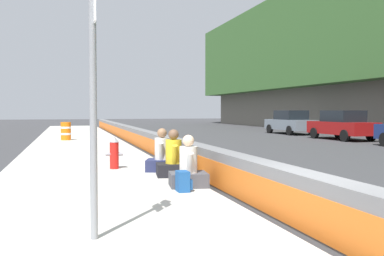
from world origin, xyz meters
The scene contains 12 objects.
ground_plane centered at (0.00, 0.00, 0.00)m, with size 160.00×160.00×0.00m, color #353538.
sidewalk_strip centered at (0.00, 2.65, 0.07)m, with size 80.00×4.40×0.14m, color #B5B2A8.
jersey_barrier centered at (0.00, 0.00, 0.42)m, with size 76.00×0.45×0.85m.
route_sign_post centered at (0.21, 2.89, 2.21)m, with size 0.44×0.09×3.60m.
fire_hydrant centered at (6.53, 1.99, 0.59)m, with size 0.26×0.46×0.88m.
seated_person_foreground centered at (3.39, 0.80, 0.48)m, with size 0.74×0.84×1.07m.
seated_person_middle centered at (4.85, 0.75, 0.49)m, with size 0.79×0.89×1.12m.
seated_person_rear centered at (5.78, 0.83, 0.49)m, with size 0.90×0.97×1.11m.
backpack centered at (2.87, 1.04, 0.33)m, with size 0.32×0.28×0.40m.
construction_barrel centered at (18.50, 3.28, 0.62)m, with size 0.54×0.54×0.95m.
parked_car_fourth centered at (16.44, -12.20, 0.86)m, with size 4.55×2.05×1.71m.
parked_car_midline centered at (22.61, -12.26, 0.86)m, with size 4.54×2.04×1.71m.
Camera 1 is at (-5.13, 3.19, 1.72)m, focal length 40.19 mm.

